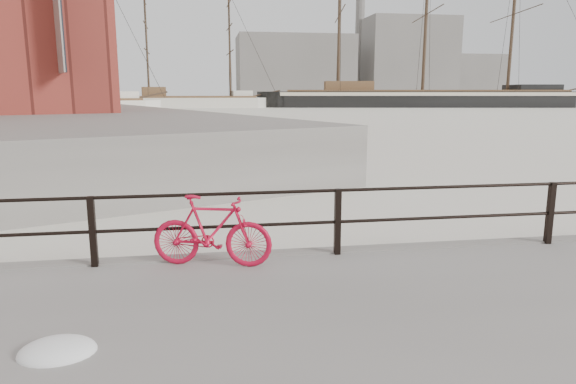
{
  "coord_description": "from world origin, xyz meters",
  "views": [
    {
      "loc": [
        -5.41,
        -7.37,
        2.77
      ],
      "look_at": [
        -3.99,
        1.5,
        1.0
      ],
      "focal_mm": 32.0,
      "sensor_mm": 36.0,
      "label": 1
    }
  ],
  "objects_px": {
    "schooner_mid": "(191,108)",
    "schooner_left": "(69,113)",
    "bicycle": "(212,231)",
    "barque_black": "(422,107)"
  },
  "relations": [
    {
      "from": "bicycle",
      "to": "barque_black",
      "type": "xyz_separation_m",
      "value": [
        38.55,
        81.59,
        -0.86
      ]
    },
    {
      "from": "schooner_mid",
      "to": "barque_black",
      "type": "bearing_deg",
      "value": -4.91
    },
    {
      "from": "schooner_mid",
      "to": "schooner_left",
      "type": "distance_m",
      "value": 23.68
    },
    {
      "from": "bicycle",
      "to": "barque_black",
      "type": "relative_size",
      "value": 0.03
    },
    {
      "from": "bicycle",
      "to": "schooner_left",
      "type": "relative_size",
      "value": 0.07
    },
    {
      "from": "schooner_mid",
      "to": "schooner_left",
      "type": "relative_size",
      "value": 1.18
    },
    {
      "from": "bicycle",
      "to": "barque_black",
      "type": "height_order",
      "value": "barque_black"
    },
    {
      "from": "bicycle",
      "to": "schooner_mid",
      "type": "xyz_separation_m",
      "value": [
        -2.39,
        83.45,
        -0.86
      ]
    },
    {
      "from": "bicycle",
      "to": "barque_black",
      "type": "distance_m",
      "value": 90.24
    },
    {
      "from": "schooner_left",
      "to": "barque_black",
      "type": "bearing_deg",
      "value": -1.11
    }
  ]
}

